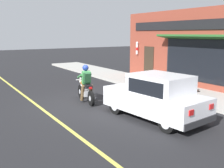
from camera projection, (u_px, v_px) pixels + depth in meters
ground_plane at (86, 104)px, 10.99m from camera, size 80.00×80.00×0.00m
sidewalk_curb at (135, 81)px, 16.03m from camera, size 2.60×22.00×0.14m
lane_stripe at (24, 95)px, 12.51m from camera, size 0.12×19.80×0.01m
storefront_building at (182, 48)px, 14.56m from camera, size 1.25×9.07×4.20m
motorcycle_with_rider at (86, 87)px, 11.22m from camera, size 0.64×2.01×1.62m
car_hatchback at (156, 97)px, 8.98m from camera, size 2.00×3.92×1.57m
traffic_cone at (195, 86)px, 12.65m from camera, size 0.36×0.36×0.60m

